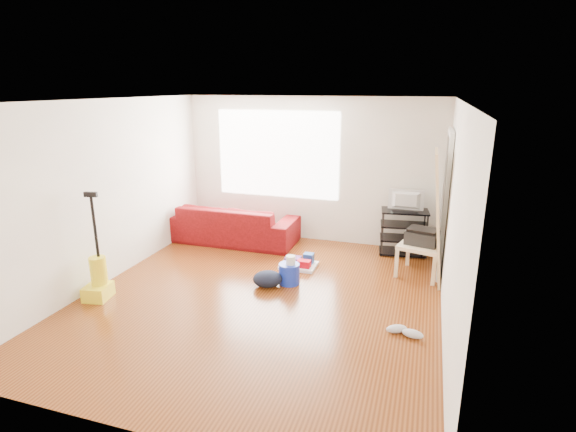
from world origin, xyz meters
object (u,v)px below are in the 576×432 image
(sofa, at_px, (233,241))
(vacuum, at_px, (98,279))
(tv_stand, at_px, (403,232))
(backpack, at_px, (268,286))
(side_table, at_px, (421,249))
(cleaning_tray, at_px, (300,263))
(bucket, at_px, (289,283))

(sofa, xyz_separation_m, vacuum, (-0.73, -2.56, 0.26))
(sofa, distance_m, vacuum, 2.68)
(sofa, bearing_deg, tv_stand, -174.71)
(backpack, xyz_separation_m, vacuum, (-1.97, -0.98, 0.26))
(vacuum, bearing_deg, sofa, 63.77)
(sofa, bearing_deg, backpack, 128.01)
(side_table, height_order, backpack, side_table)
(vacuum, bearing_deg, cleaning_tray, 28.94)
(bucket, distance_m, cleaning_tray, 0.63)
(sofa, relative_size, backpack, 5.57)
(tv_stand, bearing_deg, bucket, -137.74)
(bucket, distance_m, vacuum, 2.52)
(tv_stand, bearing_deg, vacuum, -149.36)
(vacuum, bearing_deg, bucket, 17.43)
(sofa, relative_size, cleaning_tray, 4.25)
(sofa, height_order, tv_stand, tv_stand)
(side_table, relative_size, vacuum, 0.51)
(tv_stand, distance_m, backpack, 2.53)
(bucket, xyz_separation_m, backpack, (-0.25, -0.19, 0.00))
(cleaning_tray, height_order, vacuum, vacuum)
(bucket, distance_m, backpack, 0.31)
(sofa, height_order, backpack, sofa)
(backpack, height_order, vacuum, vacuum)
(sofa, height_order, cleaning_tray, sofa)
(cleaning_tray, bearing_deg, tv_stand, 35.63)
(side_table, relative_size, cleaning_tray, 1.33)
(cleaning_tray, relative_size, backpack, 1.31)
(tv_stand, xyz_separation_m, side_table, (0.30, -0.80, 0.02))
(bucket, bearing_deg, vacuum, -152.31)
(sofa, relative_size, side_table, 3.19)
(tv_stand, distance_m, side_table, 0.86)
(tv_stand, bearing_deg, backpack, -139.32)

